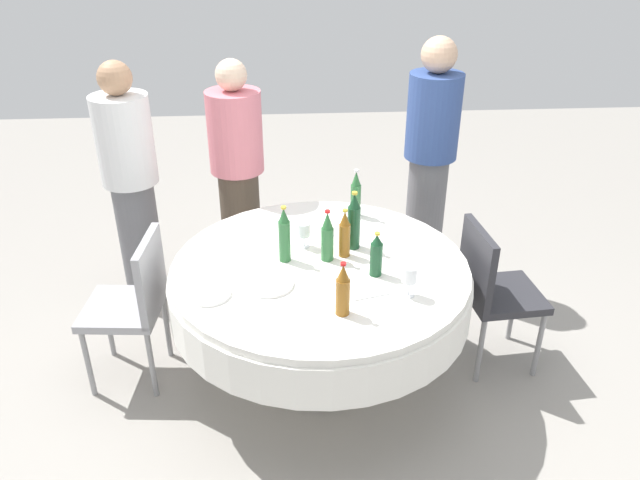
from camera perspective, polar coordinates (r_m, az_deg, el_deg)
The scene contains 20 objects.
ground_plane at distance 3.60m, azimuth 0.00°, elevation -12.41°, with size 10.00×10.00×0.00m, color gray.
dining_table at distance 3.24m, azimuth 0.00°, elevation -4.44°, with size 1.56×1.56×0.74m.
bottle_green_east at distance 3.15m, azimuth 0.68°, elevation 0.27°, with size 0.07×0.07×0.28m.
bottle_green_mid at distance 3.61m, azimuth 3.31°, elevation 4.20°, with size 0.06×0.06×0.29m.
bottle_dark_green_rear at distance 3.26m, azimuth 3.14°, elevation 1.67°, with size 0.07×0.07×0.32m.
bottle_amber_outer at distance 3.19m, azimuth 2.28°, elevation 0.51°, with size 0.06×0.06×0.27m.
bottle_green_north at distance 3.14m, azimuth -3.30°, elevation 0.41°, with size 0.06×0.06×0.31m.
bottle_dark_green_front at distance 3.04m, azimuth 5.21°, elevation -1.42°, with size 0.06×0.06×0.24m.
bottle_amber_west at distance 2.74m, azimuth 2.12°, elevation -4.68°, with size 0.06×0.06×0.26m.
wine_glass_outer at distance 2.89m, azimuth 8.26°, elevation -3.24°, with size 0.07×0.07×0.16m.
wine_glass_north at distance 3.28m, azimuth -1.49°, elevation 0.89°, with size 0.07×0.07×0.14m.
plate_south at distance 2.97m, azimuth -10.15°, elevation -4.91°, with size 0.20×0.20×0.02m.
plate_left at distance 3.00m, azimuth -4.69°, elevation -4.07°, with size 0.24×0.24×0.02m.
spoon_mid at distance 2.92m, azimuth 4.82°, elevation -5.21°, with size 0.18×0.02×0.01m, color silver.
spoon_rear at distance 3.43m, azimuth 1.53°, elevation 0.38°, with size 0.18×0.02×0.01m, color silver.
person_east at distance 4.00m, azimuth -16.96°, elevation 4.84°, with size 0.34×0.34×1.59m.
person_mid at distance 4.02m, azimuth -7.56°, elevation 5.72°, with size 0.34×0.34×1.57m.
person_rear at distance 4.15m, azimuth 10.07°, elevation 7.21°, with size 0.34×0.34×1.67m.
chair_front at distance 3.53m, azimuth 15.50°, elevation -4.06°, with size 0.43×0.43×0.87m.
chair_west at distance 3.44m, azimuth -16.65°, elevation -5.16°, with size 0.43×0.43×0.87m.
Camera 1 is at (-2.71, 0.18, 2.36)m, focal length 34.73 mm.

